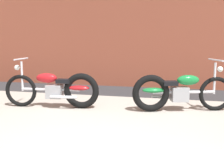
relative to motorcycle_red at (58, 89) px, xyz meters
name	(u,v)px	position (x,y,z in m)	size (l,w,h in m)	color
sidewalk_slab	(122,118)	(1.42, -0.45, -0.40)	(36.00, 3.50, 0.01)	#9E998E
motorcycle_red	(58,89)	(0.00, 0.00, 0.00)	(2.00, 0.58, 1.03)	black
motorcycle_green	(176,91)	(2.37, 0.26, 0.00)	(1.96, 0.79, 1.03)	black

